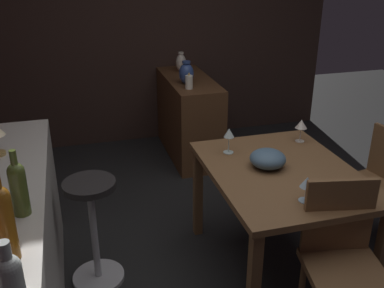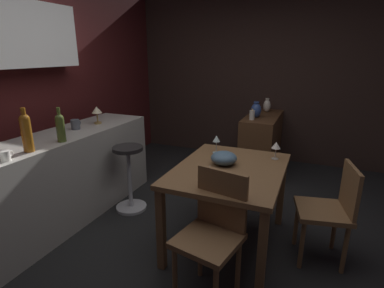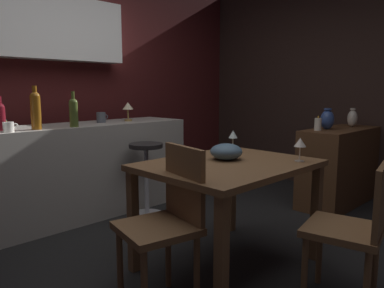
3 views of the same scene
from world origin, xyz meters
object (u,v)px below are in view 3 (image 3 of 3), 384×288
at_px(wine_bottle_olive, 74,111).
at_px(vase_ceramic_blue, 327,119).
at_px(sideboard_cabinet, 339,166).
at_px(counter_lamp, 128,108).
at_px(cup_slate, 101,117).
at_px(wine_glass_center, 184,152).
at_px(wine_bottle_ruby, 0,115).
at_px(dining_table, 228,176).
at_px(pillar_candle_tall, 318,124).
at_px(wine_glass_right, 300,143).
at_px(cup_white, 9,127).
at_px(wine_bottle_amber, 36,109).
at_px(chair_near_window, 167,219).
at_px(wine_glass_left, 233,135).
at_px(fruit_bowl, 226,152).
at_px(bar_stool, 147,178).
at_px(vase_ceramic_ivory, 352,118).
at_px(chair_by_doorway, 355,227).

xyz_separation_m(wine_bottle_olive, vase_ceramic_blue, (2.13, -1.34, -0.12)).
distance_m(sideboard_cabinet, counter_lamp, 2.35).
relative_size(cup_slate, vase_ceramic_blue, 0.57).
bearing_deg(wine_glass_center, wine_bottle_ruby, 109.00).
relative_size(dining_table, pillar_candle_tall, 7.59).
height_order(sideboard_cabinet, wine_glass_right, wine_glass_right).
height_order(wine_bottle_ruby, cup_white, wine_bottle_ruby).
xyz_separation_m(sideboard_cabinet, wine_bottle_amber, (-2.63, 1.44, 0.66)).
xyz_separation_m(chair_near_window, wine_glass_left, (0.94, 0.30, 0.36)).
xyz_separation_m(wine_bottle_olive, pillar_candle_tall, (1.96, -1.32, -0.16)).
bearing_deg(wine_glass_right, vase_ceramic_blue, 18.47).
xyz_separation_m(fruit_bowl, wine_bottle_olive, (-0.43, 1.41, 0.24)).
xyz_separation_m(bar_stool, wine_glass_left, (0.14, -0.94, 0.49)).
bearing_deg(bar_stool, wine_bottle_amber, 158.90).
relative_size(sideboard_cabinet, counter_lamp, 5.53).
relative_size(sideboard_cabinet, fruit_bowl, 4.83).
xyz_separation_m(cup_slate, pillar_candle_tall, (1.56, -1.54, -0.07)).
xyz_separation_m(chair_near_window, wine_glass_right, (0.99, -0.26, 0.36)).
distance_m(wine_glass_right, vase_ceramic_ivory, 1.90).
bearing_deg(counter_lamp, wine_bottle_ruby, -179.01).
bearing_deg(chair_near_window, vase_ceramic_ivory, 2.73).
relative_size(bar_stool, cup_white, 6.31).
xyz_separation_m(cup_slate, counter_lamp, (0.30, -0.04, 0.09)).
xyz_separation_m(sideboard_cabinet, fruit_bowl, (-1.88, 0.01, 0.39)).
distance_m(chair_by_doorway, wine_bottle_olive, 2.42).
xyz_separation_m(chair_by_doorway, counter_lamp, (0.23, 2.48, 0.57)).
bearing_deg(chair_by_doorway, wine_glass_left, 78.13).
bearing_deg(fruit_bowl, wine_bottle_ruby, 122.17).
relative_size(wine_glass_right, wine_bottle_ruby, 0.58).
distance_m(sideboard_cabinet, pillar_candle_tall, 0.59).
xyz_separation_m(bar_stool, cup_white, (-1.11, 0.31, 0.55)).
xyz_separation_m(chair_near_window, vase_ceramic_blue, (2.38, 0.20, 0.41)).
bearing_deg(vase_ceramic_blue, wine_bottle_olive, 147.78).
bearing_deg(chair_by_doorway, counter_lamp, 84.79).
height_order(chair_by_doorway, wine_glass_left, wine_glass_left).
bearing_deg(fruit_bowl, wine_glass_left, 30.59).
bearing_deg(wine_bottle_olive, bar_stool, -29.31).
bearing_deg(sideboard_cabinet, cup_slate, 139.41).
bearing_deg(cup_slate, chair_by_doorway, -88.39).
relative_size(wine_glass_left, pillar_candle_tall, 1.16).
relative_size(wine_glass_left, cup_slate, 1.39).
distance_m(chair_by_doorway, vase_ceramic_ivory, 2.35).
bearing_deg(vase_ceramic_blue, vase_ceramic_ivory, -8.35).
xyz_separation_m(sideboard_cabinet, wine_bottle_ruby, (-2.87, 1.57, 0.62)).
xyz_separation_m(cup_slate, vase_ceramic_ivory, (2.20, -1.63, -0.04)).
bearing_deg(wine_bottle_olive, cup_slate, 28.41).
relative_size(dining_table, counter_lamp, 5.75).
distance_m(chair_by_doorway, cup_slate, 2.57).
relative_size(wine_glass_left, cup_white, 1.52).
bearing_deg(cup_white, wine_glass_right, -54.49).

